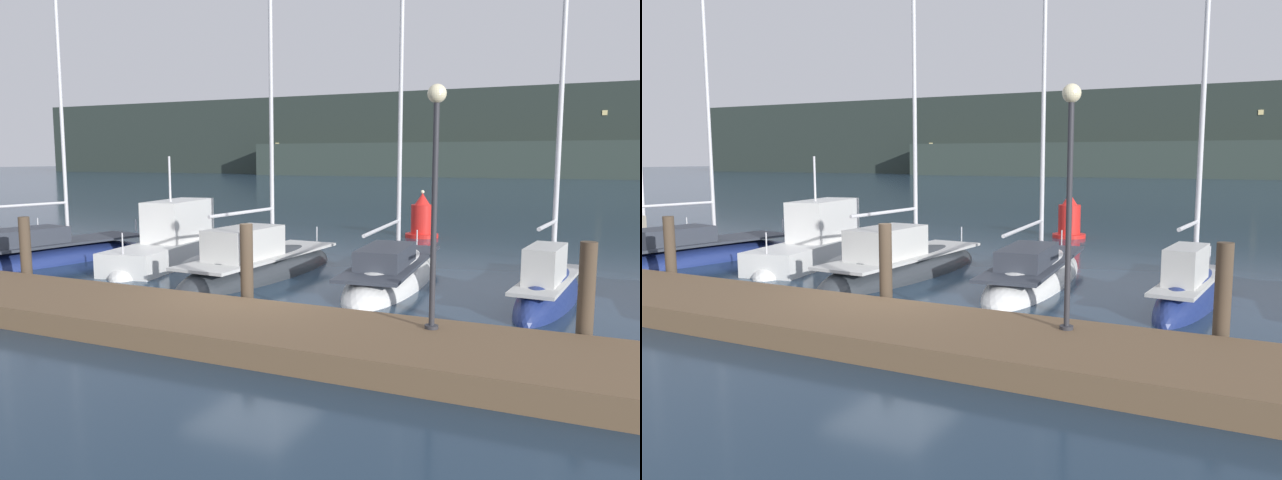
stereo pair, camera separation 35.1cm
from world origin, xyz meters
The scene contains 13 objects.
ground_plane centered at (0.00, 0.00, 0.00)m, with size 400.00×400.00×0.00m, color #1E3347.
dock centered at (0.00, -1.85, 0.23)m, with size 34.40×2.80×0.45m, color brown.
mooring_pile_1 centered at (-6.77, -0.20, 0.94)m, with size 0.28×0.28×1.88m, color #4C3D2D.
mooring_pile_2 centered at (0.00, -0.20, 1.00)m, with size 0.28×0.28×2.00m, color #4C3D2D.
mooring_pile_3 centered at (6.77, -0.20, 1.00)m, with size 0.28×0.28×2.00m, color #4C3D2D.
sailboat_berth_2 centered at (-9.66, 3.15, 0.14)m, with size 3.50×7.70×11.79m.
motorboat_berth_3 centered at (-5.80, 4.57, 0.32)m, with size 2.92×6.65×4.12m.
sailboat_berth_4 centered at (-2.12, 3.98, 0.15)m, with size 2.46×7.51×11.91m.
sailboat_berth_5 centered at (1.68, 4.74, 0.11)m, with size 2.68×7.89×12.32m.
sailboat_berth_6 centered at (5.84, 3.79, 0.15)m, with size 1.62×5.37×8.68m.
channel_buoy centered at (-0.24, 14.47, 0.77)m, with size 1.42×1.42×2.04m.
dock_lamppost centered at (4.34, -1.16, 3.23)m, with size 0.32×0.32×4.17m.
hillside_backdrop centered at (1.86, 110.11, 7.29)m, with size 240.00×23.00×15.81m.
Camera 1 is at (7.04, -11.56, 3.40)m, focal length 35.00 mm.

